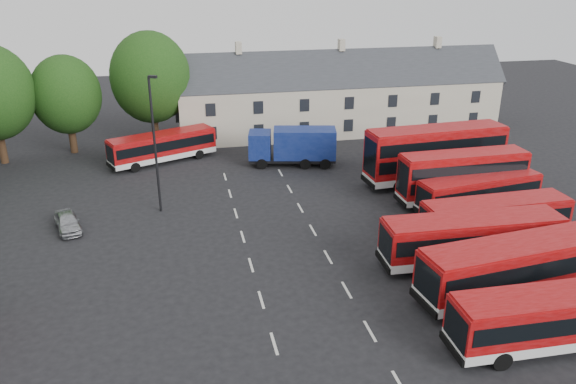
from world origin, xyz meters
name	(u,v)px	position (x,y,z in m)	size (l,w,h in m)	color
ground	(256,281)	(0.00, 0.00, 0.00)	(140.00, 140.00, 0.00)	black
lane_markings	(290,261)	(2.50, 2.00, 0.01)	(5.15, 33.80, 0.01)	beige
terrace_houses	(340,97)	(14.00, 30.00, 3.86)	(35.70, 7.13, 10.06)	beige
bus_row_a	(559,315)	(13.41, -8.96, 1.82)	(10.73, 2.63, 3.02)	silver
bus_row_b	(520,264)	(14.21, -4.45, 2.02)	(12.11, 4.09, 3.36)	silver
bus_row_c	(472,237)	(13.43, -0.63, 1.91)	(11.32, 2.98, 3.18)	silver
bus_row_d	(495,216)	(16.72, 2.24, 1.73)	(10.25, 2.62, 2.88)	silver
bus_row_e	(479,191)	(18.05, 6.74, 1.66)	(9.99, 3.66, 2.76)	silver
bus_dd_south	(462,174)	(17.56, 8.55, 2.34)	(10.07, 2.55, 4.11)	silver
bus_dd_north	(435,152)	(17.33, 12.93, 2.79)	(12.10, 3.58, 4.90)	silver
bus_north	(163,145)	(-5.27, 23.08, 1.70)	(10.10, 6.09, 2.83)	silver
box_truck	(294,145)	(6.61, 19.82, 1.96)	(8.29, 4.07, 3.48)	black
silver_car	(67,222)	(-11.93, 9.54, 0.64)	(1.51, 3.75, 1.28)	#A4A7AC
lamppost	(155,142)	(-5.51, 11.60, 5.50)	(0.70, 0.49, 10.31)	black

